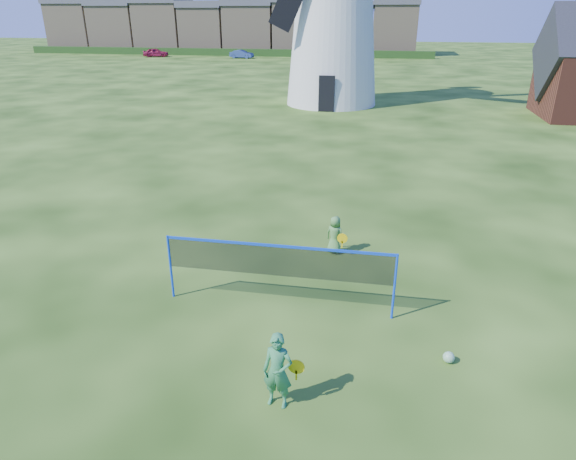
{
  "coord_description": "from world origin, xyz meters",
  "views": [
    {
      "loc": [
        2.09,
        -9.78,
        6.1
      ],
      "look_at": [
        0.2,
        0.5,
        1.5
      ],
      "focal_mm": 31.07,
      "sensor_mm": 36.0,
      "label": 1
    }
  ],
  "objects_px": {
    "windmill": "(334,3)",
    "badminton_net": "(278,262)",
    "player_boy": "(335,235)",
    "car_right": "(242,54)",
    "car_left": "(156,52)",
    "player_girl": "(278,371)",
    "play_ball": "(449,357)"
  },
  "relations": [
    {
      "from": "windmill",
      "to": "badminton_net",
      "type": "bearing_deg",
      "value": -86.58
    },
    {
      "from": "car_right",
      "to": "car_left",
      "type": "bearing_deg",
      "value": 96.59
    },
    {
      "from": "player_girl",
      "to": "car_right",
      "type": "distance_m",
      "value": 68.17
    },
    {
      "from": "player_boy",
      "to": "car_left",
      "type": "bearing_deg",
      "value": -38.25
    },
    {
      "from": "car_left",
      "to": "car_right",
      "type": "height_order",
      "value": "car_left"
    },
    {
      "from": "car_left",
      "to": "play_ball",
      "type": "bearing_deg",
      "value": -170.6
    },
    {
      "from": "badminton_net",
      "to": "player_boy",
      "type": "bearing_deg",
      "value": 72.06
    },
    {
      "from": "player_boy",
      "to": "car_right",
      "type": "bearing_deg",
      "value": -48.78
    },
    {
      "from": "player_girl",
      "to": "player_boy",
      "type": "height_order",
      "value": "player_girl"
    },
    {
      "from": "player_girl",
      "to": "play_ball",
      "type": "relative_size",
      "value": 6.31
    },
    {
      "from": "badminton_net",
      "to": "player_boy",
      "type": "xyz_separation_m",
      "value": [
        0.97,
        2.99,
        -0.61
      ]
    },
    {
      "from": "badminton_net",
      "to": "car_right",
      "type": "bearing_deg",
      "value": 105.98
    },
    {
      "from": "player_girl",
      "to": "car_left",
      "type": "bearing_deg",
      "value": 122.6
    },
    {
      "from": "player_boy",
      "to": "play_ball",
      "type": "height_order",
      "value": "player_boy"
    },
    {
      "from": "windmill",
      "to": "player_girl",
      "type": "distance_m",
      "value": 30.6
    },
    {
      "from": "windmill",
      "to": "play_ball",
      "type": "distance_m",
      "value": 29.48
    },
    {
      "from": "windmill",
      "to": "car_left",
      "type": "relative_size",
      "value": 5.44
    },
    {
      "from": "player_girl",
      "to": "car_left",
      "type": "xyz_separation_m",
      "value": [
        -31.43,
        65.48,
        -0.08
      ]
    },
    {
      "from": "car_left",
      "to": "player_girl",
      "type": "bearing_deg",
      "value": -173.27
    },
    {
      "from": "badminton_net",
      "to": "car_left",
      "type": "distance_m",
      "value": 69.7
    },
    {
      "from": "badminton_net",
      "to": "play_ball",
      "type": "height_order",
      "value": "badminton_net"
    },
    {
      "from": "badminton_net",
      "to": "car_left",
      "type": "xyz_separation_m",
      "value": [
        -30.84,
        62.51,
        -0.53
      ]
    },
    {
      "from": "player_boy",
      "to": "car_right",
      "type": "height_order",
      "value": "car_right"
    },
    {
      "from": "play_ball",
      "to": "car_left",
      "type": "bearing_deg",
      "value": 118.32
    },
    {
      "from": "windmill",
      "to": "car_left",
      "type": "bearing_deg",
      "value": 129.43
    },
    {
      "from": "player_girl",
      "to": "play_ball",
      "type": "distance_m",
      "value": 3.44
    },
    {
      "from": "player_boy",
      "to": "play_ball",
      "type": "relative_size",
      "value": 4.81
    },
    {
      "from": "player_girl",
      "to": "car_right",
      "type": "xyz_separation_m",
      "value": [
        -18.53,
        65.6,
        -0.14
      ]
    },
    {
      "from": "car_right",
      "to": "badminton_net",
      "type": "bearing_deg",
      "value": -157.99
    },
    {
      "from": "player_girl",
      "to": "play_ball",
      "type": "bearing_deg",
      "value": 36.25
    },
    {
      "from": "car_right",
      "to": "player_boy",
      "type": "bearing_deg",
      "value": -156.38
    },
    {
      "from": "windmill",
      "to": "car_left",
      "type": "xyz_separation_m",
      "value": [
        -29.23,
        35.54,
        -6.02
      ]
    }
  ]
}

